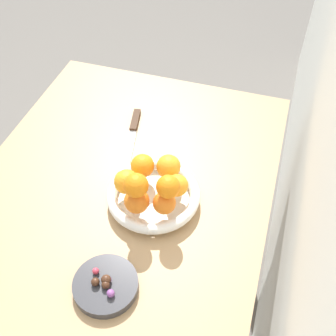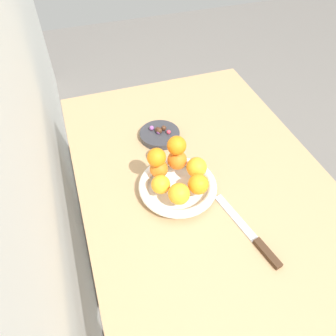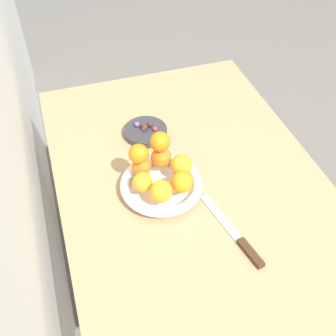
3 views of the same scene
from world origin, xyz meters
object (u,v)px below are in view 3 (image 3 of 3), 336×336
(orange_0, at_px, (161,191))
(orange_2, at_px, (181,165))
(dining_table, at_px, (188,194))
(knife, at_px, (236,235))
(orange_6, at_px, (138,153))
(orange_4, at_px, (142,166))
(orange_3, at_px, (161,157))
(orange_5, at_px, (143,182))
(candy_ball_4, at_px, (137,124))
(candy_dish, at_px, (146,132))
(candy_ball_0, at_px, (145,127))
(orange_1, at_px, (182,182))
(candy_ball_2, at_px, (155,129))
(candy_ball_5, at_px, (150,124))
(orange_7, at_px, (160,142))
(candy_ball_1, at_px, (143,126))
(fruit_bowl, at_px, (161,186))
(candy_ball_3, at_px, (144,128))

(orange_0, relative_size, orange_2, 1.00)
(dining_table, height_order, knife, knife)
(orange_6, bearing_deg, orange_4, -83.73)
(dining_table, height_order, orange_3, orange_3)
(orange_5, height_order, orange_6, orange_6)
(orange_6, distance_m, knife, 0.33)
(orange_5, bearing_deg, candy_ball_4, -11.33)
(orange_2, bearing_deg, candy_dish, 9.33)
(dining_table, relative_size, candy_ball_0, 51.29)
(orange_1, bearing_deg, candy_ball_0, 4.26)
(orange_0, xyz_separation_m, knife, (-0.15, -0.15, -0.07))
(orange_2, bearing_deg, candy_ball_2, 2.98)
(candy_ball_4, bearing_deg, candy_ball_5, -109.39)
(orange_3, xyz_separation_m, candy_ball_0, (0.19, -0.00, -0.04))
(candy_ball_2, bearing_deg, orange_7, 168.85)
(orange_3, relative_size, candy_ball_0, 2.75)
(candy_ball_1, bearing_deg, orange_5, 164.67)
(orange_7, bearing_deg, orange_5, 135.96)
(orange_2, distance_m, orange_6, 0.13)
(fruit_bowl, relative_size, orange_7, 4.08)
(candy_ball_1, relative_size, candy_ball_5, 0.96)
(orange_2, relative_size, candy_ball_2, 4.11)
(candy_dish, relative_size, orange_4, 2.58)
(orange_2, distance_m, orange_3, 0.06)
(orange_2, height_order, orange_6, orange_6)
(dining_table, height_order, orange_4, orange_4)
(orange_5, xyz_separation_m, candy_ball_3, (0.26, -0.07, -0.04))
(orange_3, xyz_separation_m, orange_4, (-0.02, 0.06, -0.00))
(fruit_bowl, height_order, orange_1, orange_1)
(candy_ball_1, relative_size, knife, 0.07)
(fruit_bowl, bearing_deg, candy_ball_5, -9.03)
(orange_0, bearing_deg, candy_dish, -7.82)
(orange_0, height_order, orange_3, orange_0)
(orange_4, relative_size, knife, 0.21)
(fruit_bowl, xyz_separation_m, orange_4, (0.05, 0.04, 0.05))
(orange_1, height_order, candy_ball_5, orange_1)
(orange_2, bearing_deg, orange_6, 74.37)
(orange_0, bearing_deg, candy_ball_1, -6.74)
(orange_4, bearing_deg, candy_ball_1, -16.05)
(candy_dish, relative_size, orange_7, 2.47)
(orange_4, height_order, candy_ball_1, orange_4)
(candy_dish, distance_m, orange_0, 0.32)
(candy_ball_0, distance_m, candy_ball_3, 0.00)
(candy_ball_3, bearing_deg, fruit_bowl, 175.64)
(dining_table, distance_m, orange_1, 0.19)
(candy_ball_0, bearing_deg, orange_4, 162.51)
(fruit_bowl, relative_size, candy_ball_0, 10.72)
(dining_table, xyz_separation_m, candy_ball_3, (0.21, 0.08, 0.12))
(candy_dish, height_order, orange_0, orange_0)
(dining_table, relative_size, knife, 4.25)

